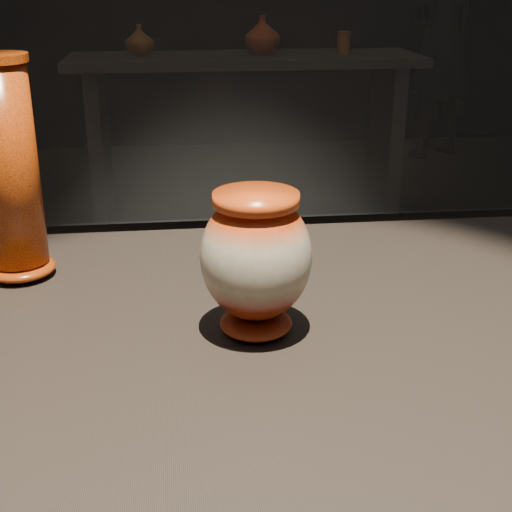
{
  "coord_description": "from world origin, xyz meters",
  "views": [
    {
      "loc": [
        -0.17,
        -0.87,
        1.35
      ],
      "look_at": [
        -0.08,
        -0.02,
        1.01
      ],
      "focal_mm": 50.0,
      "sensor_mm": 36.0,
      "label": 1
    }
  ],
  "objects_px": {
    "main_vase": "(256,259)",
    "tall_vase": "(9,175)",
    "display_plinth": "(305,479)",
    "back_shelf": "(245,102)",
    "visitor": "(442,42)"
  },
  "relations": [
    {
      "from": "visitor",
      "to": "tall_vase",
      "type": "bearing_deg",
      "value": 34.95
    },
    {
      "from": "main_vase",
      "to": "tall_vase",
      "type": "xyz_separation_m",
      "value": [
        -0.35,
        0.23,
        0.06
      ]
    },
    {
      "from": "tall_vase",
      "to": "visitor",
      "type": "height_order",
      "value": "visitor"
    },
    {
      "from": "display_plinth",
      "to": "back_shelf",
      "type": "xyz_separation_m",
      "value": [
        0.24,
        3.28,
        0.01
      ]
    },
    {
      "from": "display_plinth",
      "to": "main_vase",
      "type": "xyz_separation_m",
      "value": [
        -0.08,
        -0.02,
        0.38
      ]
    },
    {
      "from": "visitor",
      "to": "back_shelf",
      "type": "bearing_deg",
      "value": 8.75
    },
    {
      "from": "display_plinth",
      "to": "tall_vase",
      "type": "distance_m",
      "value": 0.64
    },
    {
      "from": "back_shelf",
      "to": "visitor",
      "type": "bearing_deg",
      "value": 35.69
    },
    {
      "from": "tall_vase",
      "to": "back_shelf",
      "type": "height_order",
      "value": "tall_vase"
    },
    {
      "from": "main_vase",
      "to": "back_shelf",
      "type": "height_order",
      "value": "main_vase"
    },
    {
      "from": "back_shelf",
      "to": "visitor",
      "type": "relative_size",
      "value": 1.17
    },
    {
      "from": "tall_vase",
      "to": "visitor",
      "type": "xyz_separation_m",
      "value": [
        2.25,
        4.21,
        -0.21
      ]
    },
    {
      "from": "main_vase",
      "to": "visitor",
      "type": "xyz_separation_m",
      "value": [
        1.9,
        4.44,
        -0.15
      ]
    },
    {
      "from": "display_plinth",
      "to": "visitor",
      "type": "height_order",
      "value": "visitor"
    },
    {
      "from": "display_plinth",
      "to": "back_shelf",
      "type": "relative_size",
      "value": 1.0
    }
  ]
}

